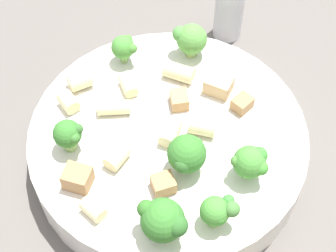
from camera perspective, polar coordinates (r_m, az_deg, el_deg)
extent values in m
plane|color=#5B5651|center=(0.55, 0.00, -3.12)|extent=(2.00, 2.00, 0.00)
cylinder|color=silver|center=(0.53, 0.00, -1.93)|extent=(0.26, 0.26, 0.04)
cylinder|color=white|center=(0.52, 0.00, -0.85)|extent=(0.23, 0.23, 0.01)
torus|color=silver|center=(0.52, 0.00, -0.78)|extent=(0.25, 0.25, 0.00)
cylinder|color=#84AD60|center=(0.49, 8.06, -4.61)|extent=(0.01, 0.01, 0.01)
sphere|color=#478E38|center=(0.48, 8.27, -3.65)|extent=(0.03, 0.03, 0.03)
sphere|color=#429133|center=(0.47, 9.41, -4.22)|extent=(0.01, 0.01, 0.01)
sphere|color=#3C8E33|center=(0.47, 9.24, -2.93)|extent=(0.01, 0.01, 0.01)
sphere|color=#488037|center=(0.47, 6.97, -3.57)|extent=(0.01, 0.01, 0.01)
cylinder|color=#9EC175|center=(0.46, -0.52, -10.53)|extent=(0.01, 0.01, 0.01)
sphere|color=#387A2D|center=(0.44, -0.54, -9.55)|extent=(0.04, 0.04, 0.04)
sphere|color=#347028|center=(0.44, -2.23, -8.41)|extent=(0.01, 0.01, 0.01)
sphere|color=#30682A|center=(0.43, 0.87, -10.08)|extent=(0.02, 0.02, 0.02)
cylinder|color=#93B766|center=(0.57, 2.37, 7.71)|extent=(0.01, 0.01, 0.01)
sphere|color=#569942|center=(0.56, 2.42, 8.80)|extent=(0.03, 0.03, 0.03)
sphere|color=#589242|center=(0.56, 3.42, 9.08)|extent=(0.01, 0.01, 0.01)
sphere|color=#4F9242|center=(0.56, 1.27, 9.33)|extent=(0.02, 0.02, 0.02)
cylinder|color=#84AD60|center=(0.57, -4.52, 7.03)|extent=(0.01, 0.01, 0.01)
sphere|color=#478E38|center=(0.56, -4.61, 7.98)|extent=(0.02, 0.02, 0.02)
sphere|color=#478531|center=(0.56, -4.45, 8.61)|extent=(0.01, 0.01, 0.01)
sphere|color=#498536|center=(0.55, -3.93, 7.77)|extent=(0.01, 0.01, 0.01)
cylinder|color=#9EC175|center=(0.49, 1.94, -3.90)|extent=(0.01, 0.01, 0.01)
sphere|color=#387A2D|center=(0.47, 2.00, -2.81)|extent=(0.03, 0.03, 0.03)
sphere|color=#366C2E|center=(0.47, 1.49, -3.86)|extent=(0.02, 0.02, 0.02)
sphere|color=#396E29|center=(0.47, 2.85, -1.94)|extent=(0.01, 0.01, 0.01)
cylinder|color=#84AD60|center=(0.51, -9.96, -1.74)|extent=(0.01, 0.01, 0.01)
sphere|color=#387A2D|center=(0.49, -10.20, -0.77)|extent=(0.03, 0.03, 0.03)
sphere|color=#356A2E|center=(0.49, -9.15, -0.29)|extent=(0.01, 0.01, 0.01)
sphere|color=#3A732F|center=(0.49, -9.46, -1.26)|extent=(0.01, 0.01, 0.01)
cylinder|color=#93B766|center=(0.46, 5.16, -9.21)|extent=(0.01, 0.01, 0.01)
sphere|color=#478E38|center=(0.45, 5.29, -8.42)|extent=(0.02, 0.02, 0.02)
sphere|color=#3F883A|center=(0.45, 6.17, -7.50)|extent=(0.01, 0.01, 0.01)
sphere|color=#3D8C31|center=(0.45, 5.44, -9.18)|extent=(0.01, 0.01, 0.01)
sphere|color=#467E3A|center=(0.45, 6.51, -8.39)|extent=(0.01, 0.01, 0.01)
cylinder|color=beige|center=(0.49, -5.22, -3.15)|extent=(0.03, 0.03, 0.02)
cylinder|color=beige|center=(0.52, -5.52, 1.87)|extent=(0.03, 0.02, 0.01)
cylinder|color=beige|center=(0.55, 1.13, 5.49)|extent=(0.03, 0.03, 0.02)
cylinder|color=beige|center=(0.53, -10.07, 2.42)|extent=(0.02, 0.02, 0.02)
cylinder|color=beige|center=(0.54, -4.05, 4.17)|extent=(0.01, 0.02, 0.01)
cylinder|color=beige|center=(0.47, -7.61, -8.37)|extent=(0.02, 0.02, 0.01)
cylinder|color=beige|center=(0.50, -0.03, -0.70)|extent=(0.03, 0.03, 0.02)
cylinder|color=beige|center=(0.51, 3.55, -0.08)|extent=(0.03, 0.03, 0.02)
cylinder|color=beige|center=(0.55, -8.95, 4.58)|extent=(0.02, 0.02, 0.02)
cube|color=tan|center=(0.54, 5.18, 4.21)|extent=(0.03, 0.03, 0.02)
cube|color=#A87A4C|center=(0.53, 7.49, 2.36)|extent=(0.02, 0.02, 0.01)
cube|color=#A87A4C|center=(0.48, -0.48, -5.92)|extent=(0.02, 0.02, 0.01)
cube|color=tan|center=(0.53, 1.15, 2.69)|extent=(0.02, 0.02, 0.01)
cube|color=#A87A4C|center=(0.48, -9.17, -5.25)|extent=(0.03, 0.03, 0.02)
cylinder|color=silver|center=(0.64, 6.21, 11.47)|extent=(0.03, 0.03, 0.07)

